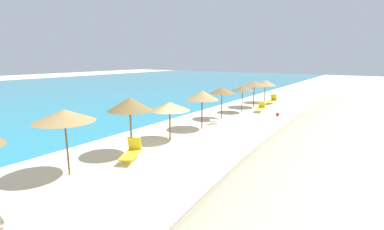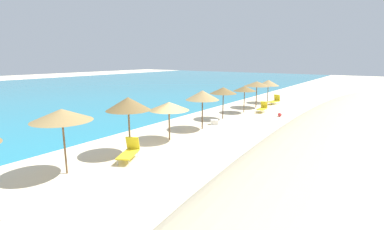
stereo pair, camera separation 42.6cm
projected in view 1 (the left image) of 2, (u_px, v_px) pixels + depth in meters
name	position (u px, v px, depth m)	size (l,w,h in m)	color
ground_plane	(181.00, 146.00, 15.99)	(160.00, 160.00, 0.00)	beige
dune_ridge	(353.00, 140.00, 13.16)	(40.96, 6.62, 2.32)	beige
beach_umbrella_3	(64.00, 116.00, 11.63)	(2.51, 2.51, 2.86)	brown
beach_umbrella_4	(130.00, 104.00, 14.25)	(2.28, 2.28, 2.99)	brown
beach_umbrella_5	(170.00, 106.00, 16.85)	(2.44, 2.44, 2.35)	brown
beach_umbrella_6	(202.00, 95.00, 19.57)	(2.35, 2.35, 2.73)	brown
beach_umbrella_7	(222.00, 90.00, 22.89)	(2.19, 2.19, 2.61)	brown
beach_umbrella_8	(243.00, 88.00, 25.71)	(2.08, 2.08, 2.44)	brown
beach_umbrella_9	(254.00, 84.00, 28.36)	(2.55, 2.55, 2.65)	brown
beach_umbrella_10	(265.00, 83.00, 31.38)	(2.37, 2.37, 2.56)	brown
lounge_chair_0	(131.00, 152.00, 13.79)	(1.71, 1.30, 1.04)	yellow
lounge_chair_2	(271.00, 100.00, 30.83)	(1.76, 0.97, 1.00)	yellow
lounge_chair_3	(260.00, 107.00, 26.18)	(1.37, 0.69, 0.98)	yellow
beach_ball	(278.00, 114.00, 24.30)	(0.33, 0.33, 0.33)	red
cooler_box	(214.00, 122.00, 21.29)	(0.57, 0.40, 0.37)	white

